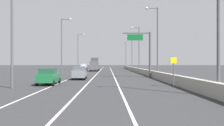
{
  "coord_description": "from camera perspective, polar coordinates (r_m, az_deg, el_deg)",
  "views": [
    {
      "loc": [
        0.39,
        -6.86,
        2.48
      ],
      "look_at": [
        1.3,
        46.39,
        2.38
      ],
      "focal_mm": 39.06,
      "sensor_mm": 36.0,
      "label": 1
    }
  ],
  "objects": [
    {
      "name": "box_truck",
      "position": [
        70.83,
        -4.15,
        -0.46
      ],
      "size": [
        2.58,
        7.99,
        3.91
      ],
      "color": "#4C4C51",
      "rests_on": "ground_plane"
    },
    {
      "name": "lamp_post_left_far",
      "position": [
        78.14,
        -7.8,
        3.13
      ],
      "size": [
        2.14,
        0.44,
        11.65
      ],
      "color": "#4C4C51",
      "rests_on": "ground_plane"
    },
    {
      "name": "car_gray_2",
      "position": [
        36.2,
        -7.56,
        -2.29
      ],
      "size": [
        2.06,
        4.8,
        1.93
      ],
      "color": "slate",
      "rests_on": "ground_plane"
    },
    {
      "name": "car_red_0",
      "position": [
        81.91,
        -3.64,
        -0.94
      ],
      "size": [
        1.93,
        4.32,
        1.97
      ],
      "color": "red",
      "rests_on": "ground_plane"
    },
    {
      "name": "car_green_3",
      "position": [
        28.22,
        -14.61,
        -3.05
      ],
      "size": [
        1.96,
        4.47,
        1.85
      ],
      "color": "#196033",
      "rests_on": "ground_plane"
    },
    {
      "name": "ground_plane",
      "position": [
        70.9,
        -1.3,
        -1.89
      ],
      "size": [
        320.0,
        320.0,
        0.0
      ],
      "primitive_type": "plane",
      "color": "#2D2D30"
    },
    {
      "name": "lamp_post_right_second",
      "position": [
        41.0,
        10.3,
        5.87
      ],
      "size": [
        2.14,
        0.44,
        11.65
      ],
      "color": "#4C4C51",
      "rests_on": "ground_plane"
    },
    {
      "name": "lane_stripe_center",
      "position": [
        61.95,
        -3.19,
        -2.18
      ],
      "size": [
        0.16,
        130.0,
        0.0
      ],
      "primitive_type": "cube",
      "color": "silver",
      "rests_on": "ground_plane"
    },
    {
      "name": "lamp_post_right_fifth",
      "position": [
        107.82,
        3.15,
        2.3
      ],
      "size": [
        2.14,
        0.44,
        11.65
      ],
      "color": "#4C4C51",
      "rests_on": "ground_plane"
    },
    {
      "name": "car_white_1",
      "position": [
        70.7,
        -6.62,
        -1.05
      ],
      "size": [
        1.88,
        4.22,
        2.11
      ],
      "color": "white",
      "rests_on": "ground_plane"
    },
    {
      "name": "lamp_post_right_fourth",
      "position": [
        85.47,
        4.54,
        2.87
      ],
      "size": [
        2.14,
        0.44,
        11.65
      ],
      "color": "#4C4C51",
      "rests_on": "ground_plane"
    },
    {
      "name": "lamp_post_right_near",
      "position": [
        19.61,
        23.03,
        12.2
      ],
      "size": [
        2.14,
        0.44,
        11.65
      ],
      "color": "#4C4C51",
      "rests_on": "ground_plane"
    },
    {
      "name": "overhead_sign_gantry",
      "position": [
        40.37,
        7.85,
        3.3
      ],
      "size": [
        4.68,
        0.36,
        7.5
      ],
      "color": "#47474C",
      "rests_on": "ground_plane"
    },
    {
      "name": "speed_advisory_sign",
      "position": [
        25.32,
        14.21,
        -1.52
      ],
      "size": [
        0.6,
        0.11,
        3.0
      ],
      "color": "#4C4C51",
      "rests_on": "ground_plane"
    },
    {
      "name": "lamp_post_right_third",
      "position": [
        63.11,
        6.15,
        3.85
      ],
      "size": [
        2.14,
        0.44,
        11.65
      ],
      "color": "#4C4C51",
      "rests_on": "ground_plane"
    },
    {
      "name": "lamp_post_left_mid",
      "position": [
        51.52,
        -11.47,
        4.69
      ],
      "size": [
        2.14,
        0.44,
        11.65
      ],
      "color": "#4C4C51",
      "rests_on": "ground_plane"
    },
    {
      "name": "jersey_barrier_right",
      "position": [
        47.5,
        8.15,
        -2.22
      ],
      "size": [
        0.6,
        120.0,
        1.1
      ],
      "primitive_type": "cube",
      "color": "#9E998E",
      "rests_on": "ground_plane"
    },
    {
      "name": "lane_stripe_left",
      "position": [
        62.19,
        -6.42,
        -2.17
      ],
      "size": [
        0.16,
        130.0,
        0.0
      ],
      "primitive_type": "cube",
      "color": "silver",
      "rests_on": "ground_plane"
    },
    {
      "name": "lane_stripe_right",
      "position": [
        61.92,
        0.05,
        -2.18
      ],
      "size": [
        0.16,
        130.0,
        0.0
      ],
      "primitive_type": "cube",
      "color": "silver",
      "rests_on": "ground_plane"
    },
    {
      "name": "lamp_post_left_near",
      "position": [
        25.5,
        -21.89,
        9.38
      ],
      "size": [
        2.14,
        0.44,
        11.65
      ],
      "color": "#4C4C51",
      "rests_on": "ground_plane"
    }
  ]
}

